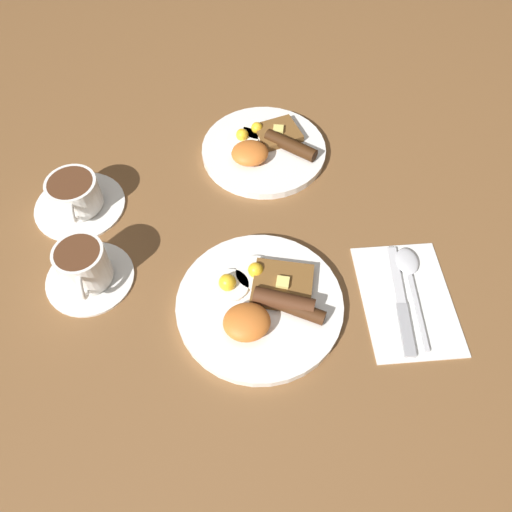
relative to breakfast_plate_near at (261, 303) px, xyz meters
name	(u,v)px	position (x,y,z in m)	size (l,w,h in m)	color
ground_plane	(260,307)	(0.00, 0.00, -0.01)	(3.00, 3.00, 0.00)	brown
breakfast_plate_near	(261,303)	(0.00, 0.00, 0.00)	(0.27, 0.27, 0.05)	white
breakfast_plate_far	(264,148)	(0.05, 0.34, 0.00)	(0.24, 0.24, 0.05)	white
teacup_near	(85,268)	(-0.27, 0.09, 0.02)	(0.14, 0.14, 0.08)	white
teacup_far	(76,197)	(-0.30, 0.25, 0.01)	(0.16, 0.16, 0.06)	white
napkin	(407,299)	(0.23, -0.01, -0.01)	(0.14, 0.21, 0.01)	white
knife	(401,305)	(0.22, -0.03, -0.01)	(0.04, 0.20, 0.01)	silver
spoon	(409,270)	(0.25, 0.03, 0.00)	(0.04, 0.19, 0.01)	silver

